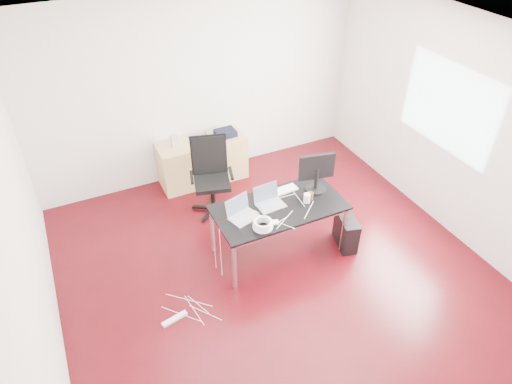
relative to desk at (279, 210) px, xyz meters
name	(u,v)px	position (x,y,z in m)	size (l,w,h in m)	color
room_shell	(281,177)	(-0.16, -0.31, 0.73)	(5.00, 5.00, 5.00)	#3B060C
desk	(279,210)	(0.00, 0.00, 0.00)	(1.60, 0.80, 0.73)	black
office_chair	(211,173)	(-0.43, 1.21, -0.07)	(0.58, 0.60, 1.08)	black
filing_cabinet_left	(177,167)	(-0.72, 1.92, -0.33)	(0.50, 0.50, 0.70)	tan
filing_cabinet_right	(227,155)	(0.10, 1.92, -0.33)	(0.50, 0.50, 0.70)	tan
pc_tower	(346,231)	(0.85, -0.27, -0.46)	(0.20, 0.45, 0.44)	black
wastebasket	(223,173)	(-0.04, 1.78, -0.54)	(0.24, 0.24, 0.28)	black
power_strip	(175,319)	(-1.55, -0.49, -0.66)	(0.30, 0.06, 0.04)	white
laptop_left	(242,213)	(-0.49, 0.02, 0.11)	(0.39, 0.34, 0.23)	silver
laptop_right	(269,200)	(-0.09, 0.09, 0.11)	(0.35, 0.27, 0.23)	silver
monitor	(316,170)	(0.57, 0.12, 0.34)	(0.45, 0.26, 0.51)	black
keyboard	(281,191)	(0.15, 0.25, 0.06)	(0.44, 0.14, 0.02)	white
cup_white	(307,198)	(0.34, -0.07, 0.11)	(0.08, 0.08, 0.12)	white
cup_brown	(310,196)	(0.41, -0.04, 0.10)	(0.08, 0.08, 0.10)	#542D1C
cable_coil	(263,225)	(-0.35, -0.27, 0.11)	(0.24, 0.24, 0.11)	white
power_adapter	(275,222)	(-0.19, -0.26, 0.07)	(0.07, 0.07, 0.03)	white
speaker	(174,141)	(-0.71, 1.95, 0.11)	(0.09, 0.08, 0.18)	#9E9E9E
navy_garment	(225,133)	(0.08, 1.91, 0.07)	(0.30, 0.24, 0.09)	black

